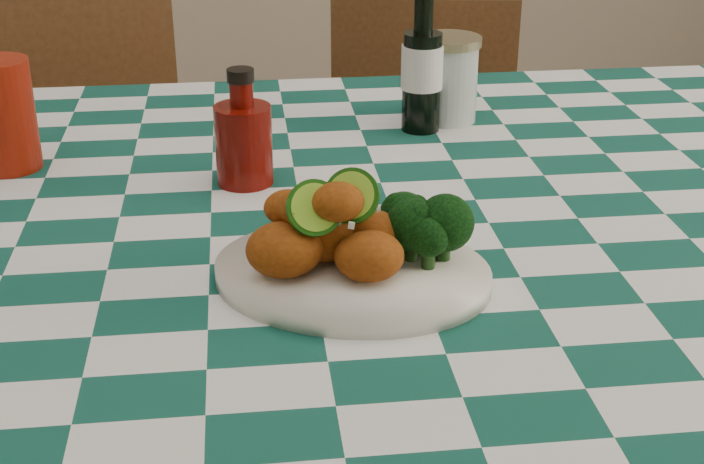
{
  "coord_description": "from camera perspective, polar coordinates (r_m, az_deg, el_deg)",
  "views": [
    {
      "loc": [
        -0.06,
        -1.03,
        1.24
      ],
      "look_at": [
        0.04,
        -0.19,
        0.84
      ],
      "focal_mm": 50.0,
      "sensor_mm": 36.0,
      "label": 1
    }
  ],
  "objects": [
    {
      "name": "wooden_chair_right",
      "position": [
        1.98,
        4.15,
        0.53
      ],
      "size": [
        0.43,
        0.45,
        0.83
      ],
      "primitive_type": null,
      "rotation": [
        0.0,
        0.0,
        -0.14
      ],
      "color": "#472814",
      "rests_on": "ground"
    },
    {
      "name": "wooden_chair_left",
      "position": [
        1.88,
        -14.82,
        1.63
      ],
      "size": [
        0.61,
        0.62,
        1.03
      ],
      "primitive_type": null,
      "rotation": [
        0.0,
        0.0,
        0.35
      ],
      "color": "#472814",
      "rests_on": "ground"
    },
    {
      "name": "fried_chicken_pile",
      "position": [
        0.93,
        -0.9,
        0.37
      ],
      "size": [
        0.14,
        0.1,
        0.09
      ],
      "primitive_type": null,
      "color": "#97420E",
      "rests_on": "plate"
    },
    {
      "name": "red_tumbler",
      "position": [
        1.29,
        -19.66,
        6.42
      ],
      "size": [
        0.1,
        0.1,
        0.14
      ],
      "primitive_type": "cylinder",
      "rotation": [
        0.0,
        0.0,
        -0.34
      ],
      "color": "maroon",
      "rests_on": "dining_table"
    },
    {
      "name": "ketchup_bottle",
      "position": [
        1.18,
        -6.36,
        6.08
      ],
      "size": [
        0.09,
        0.09,
        0.14
      ],
      "primitive_type": null,
      "rotation": [
        0.0,
        0.0,
        0.41
      ],
      "color": "#5C0A04",
      "rests_on": "dining_table"
    },
    {
      "name": "mason_jar",
      "position": [
        1.41,
        5.61,
        8.86
      ],
      "size": [
        0.12,
        0.12,
        0.12
      ],
      "primitive_type": null,
      "rotation": [
        0.0,
        0.0,
        0.34
      ],
      "color": "#B2BCBA",
      "rests_on": "dining_table"
    },
    {
      "name": "beer_bottle",
      "position": [
        1.35,
        4.12,
        10.11
      ],
      "size": [
        0.07,
        0.07,
        0.21
      ],
      "primitive_type": null,
      "rotation": [
        0.0,
        0.0,
        0.19
      ],
      "color": "black",
      "rests_on": "dining_table"
    },
    {
      "name": "plate",
      "position": [
        0.96,
        -0.0,
        -2.48
      ],
      "size": [
        0.33,
        0.29,
        0.02
      ],
      "primitive_type": null,
      "rotation": [
        0.0,
        0.0,
        -0.33
      ],
      "color": "white",
      "rests_on": "dining_table"
    },
    {
      "name": "broccoli_side",
      "position": [
        0.96,
        4.27,
        0.27
      ],
      "size": [
        0.09,
        0.09,
        0.06
      ],
      "primitive_type": null,
      "color": "black",
      "rests_on": "plate"
    }
  ]
}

